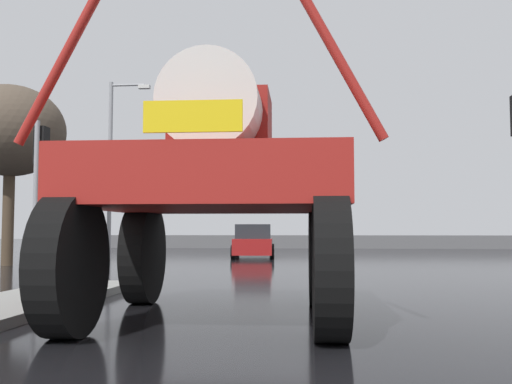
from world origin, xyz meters
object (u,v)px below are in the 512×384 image
object	(u,v)px
sedan_ahead	(254,242)
traffic_signal_near_left	(40,166)
oversize_sprayer	(218,188)
bare_tree_left	(11,132)
streetlight_far_left	(113,160)

from	to	relation	value
sedan_ahead	traffic_signal_near_left	distance (m)	14.83
sedan_ahead	traffic_signal_near_left	size ratio (longest dim) A/B	1.15
oversize_sprayer	bare_tree_left	bearing A→B (deg)	38.32
traffic_signal_near_left	bare_tree_left	size ratio (longest dim) A/B	0.56
oversize_sprayer	streetlight_far_left	distance (m)	18.11
traffic_signal_near_left	streetlight_far_left	size ratio (longest dim) A/B	0.47
sedan_ahead	streetlight_far_left	distance (m)	7.30
oversize_sprayer	streetlight_far_left	bearing A→B (deg)	23.10
streetlight_far_left	oversize_sprayer	bearing A→B (deg)	-65.77
oversize_sprayer	streetlight_far_left	size ratio (longest dim) A/B	0.64
bare_tree_left	traffic_signal_near_left	bearing A→B (deg)	-57.35
sedan_ahead	bare_tree_left	size ratio (longest dim) A/B	0.65
streetlight_far_left	bare_tree_left	distance (m)	5.29
oversize_sprayer	sedan_ahead	size ratio (longest dim) A/B	1.19
oversize_sprayer	traffic_signal_near_left	xyz separation A→B (m)	(-4.61, 3.92, 0.80)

